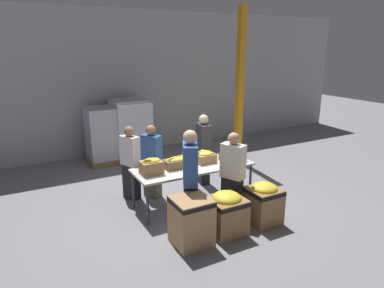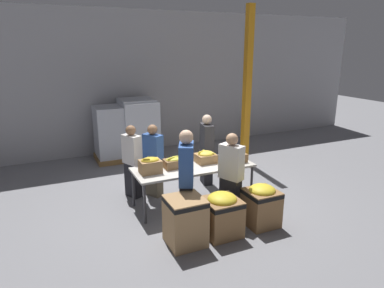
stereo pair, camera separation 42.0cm
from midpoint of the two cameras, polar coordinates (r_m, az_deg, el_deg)
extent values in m
plane|color=gray|center=(6.92, -1.55, -9.84)|extent=(30.00, 30.00, 0.00)
cube|color=#A8A8AD|center=(10.07, -12.30, 9.87)|extent=(16.00, 0.08, 4.00)
cube|color=beige|center=(6.62, -1.60, -3.87)|extent=(2.33, 0.87, 0.04)
cylinder|color=#38383D|center=(6.06, -9.43, -10.08)|extent=(0.05, 0.05, 0.74)
cylinder|color=#38383D|center=(7.01, 7.98, -6.31)|extent=(0.05, 0.05, 0.74)
cylinder|color=#38383D|center=(6.72, -11.57, -7.51)|extent=(0.05, 0.05, 0.74)
cylinder|color=#38383D|center=(7.58, 4.62, -4.45)|extent=(0.05, 0.05, 0.74)
cube|color=#A37A4C|center=(6.25, -8.70, -3.92)|extent=(0.38, 0.30, 0.24)
ellipsoid|color=gold|center=(6.21, -8.75, -2.84)|extent=(0.33, 0.24, 0.10)
ellipsoid|color=gold|center=(6.13, -9.38, -2.67)|extent=(0.15, 0.11, 0.05)
ellipsoid|color=gold|center=(6.22, -8.78, -2.53)|extent=(0.10, 0.18, 0.06)
cube|color=olive|center=(6.51, -4.38, -3.28)|extent=(0.49, 0.26, 0.17)
ellipsoid|color=gold|center=(6.49, -4.40, -2.55)|extent=(0.44, 0.23, 0.07)
ellipsoid|color=gold|center=(6.53, -4.10, -2.16)|extent=(0.20, 0.09, 0.06)
ellipsoid|color=gold|center=(6.50, -4.72, -2.22)|extent=(0.19, 0.06, 0.04)
ellipsoid|color=gold|center=(6.41, -5.26, -2.47)|extent=(0.22, 0.11, 0.04)
ellipsoid|color=gold|center=(6.59, -3.47, -2.02)|extent=(0.09, 0.16, 0.05)
cube|color=#A37A4C|center=(6.81, 0.37, -2.34)|extent=(0.38, 0.33, 0.17)
ellipsoid|color=yellow|center=(6.78, 0.38, -1.59)|extent=(0.31, 0.31, 0.11)
ellipsoid|color=yellow|center=(6.74, -0.17, -1.49)|extent=(0.13, 0.18, 0.04)
ellipsoid|color=yellow|center=(6.76, 1.27, -1.47)|extent=(0.17, 0.20, 0.06)
ellipsoid|color=yellow|center=(6.75, -0.31, -1.29)|extent=(0.20, 0.11, 0.05)
ellipsoid|color=yellow|center=(6.87, 0.19, -1.16)|extent=(0.05, 0.19, 0.04)
cube|color=olive|center=(6.91, 5.04, -2.14)|extent=(0.46, 0.32, 0.17)
ellipsoid|color=yellow|center=(6.88, 5.05, -1.44)|extent=(0.39, 0.29, 0.08)
ellipsoid|color=yellow|center=(6.87, 3.89, -1.19)|extent=(0.20, 0.05, 0.04)
ellipsoid|color=yellow|center=(6.81, 5.30, -1.50)|extent=(0.20, 0.13, 0.06)
ellipsoid|color=yellow|center=(6.87, 5.08, -1.33)|extent=(0.08, 0.15, 0.05)
ellipsoid|color=yellow|center=(6.93, 4.60, -1.16)|extent=(0.18, 0.17, 0.04)
cube|color=black|center=(7.74, 0.31, -3.91)|extent=(0.26, 0.39, 0.75)
cube|color=#333338|center=(7.54, 0.32, 1.01)|extent=(0.29, 0.46, 0.62)
sphere|color=beige|center=(7.44, 0.33, 4.12)|extent=(0.21, 0.21, 0.21)
cube|color=black|center=(5.89, -2.38, -10.27)|extent=(0.36, 0.45, 0.82)
cube|color=#2D5199|center=(5.59, -2.47, -3.37)|extent=(0.41, 0.52, 0.68)
sphere|color=#DBAD89|center=(5.46, -2.52, 1.14)|extent=(0.23, 0.23, 0.23)
cube|color=black|center=(7.15, -11.73, -6.15)|extent=(0.31, 0.39, 0.72)
cube|color=silver|center=(6.93, -12.03, -1.12)|extent=(0.35, 0.45, 0.59)
sphere|color=#896042|center=(6.83, -12.22, 2.07)|extent=(0.20, 0.20, 0.20)
cube|color=black|center=(6.31, 4.73, -8.76)|extent=(0.33, 0.41, 0.75)
cube|color=silver|center=(6.06, 4.88, -2.89)|extent=(0.37, 0.47, 0.62)
sphere|color=tan|center=(5.94, 4.97, 0.91)|extent=(0.21, 0.21, 0.21)
cube|color=#6B604C|center=(7.15, -8.29, -5.96)|extent=(0.33, 0.39, 0.72)
cube|color=#2D5199|center=(6.93, -8.50, -0.93)|extent=(0.37, 0.45, 0.59)
sphere|color=#896042|center=(6.83, -8.64, 2.27)|extent=(0.20, 0.20, 0.20)
cube|color=tan|center=(5.46, -2.37, -12.78)|extent=(0.57, 0.57, 0.77)
cube|color=black|center=(5.31, -2.41, -9.64)|extent=(0.57, 0.57, 0.07)
cube|color=olive|center=(5.78, 3.60, -11.92)|extent=(0.56, 0.56, 0.63)
cube|color=black|center=(5.66, 3.65, -9.61)|extent=(0.57, 0.57, 0.07)
ellipsoid|color=yellow|center=(5.63, 3.66, -9.01)|extent=(0.48, 0.48, 0.20)
cube|color=olive|center=(6.18, 9.87, -10.10)|extent=(0.53, 0.53, 0.64)
cube|color=black|center=(6.07, 9.99, -7.86)|extent=(0.53, 0.53, 0.07)
ellipsoid|color=yellow|center=(6.04, 10.02, -7.30)|extent=(0.45, 0.45, 0.19)
cube|color=orange|center=(8.96, 6.62, 9.41)|extent=(0.17, 0.17, 4.00)
cube|color=olive|center=(9.83, -11.38, -1.78)|extent=(0.99, 0.99, 0.13)
cube|color=#B2B7C1|center=(9.61, -11.64, 2.85)|extent=(0.91, 0.91, 1.50)
cube|color=olive|center=(9.61, -15.37, -2.46)|extent=(0.95, 0.95, 0.13)
cube|color=#B2B7C1|center=(9.41, -15.70, 1.83)|extent=(0.87, 0.87, 1.35)
cube|color=olive|center=(9.77, -11.14, -1.87)|extent=(1.03, 1.03, 0.13)
cube|color=silver|center=(9.57, -11.39, 2.61)|extent=(0.95, 0.95, 1.44)
camera|label=1|loc=(0.21, -91.86, -0.53)|focal=32.00mm
camera|label=2|loc=(0.21, 88.14, 0.53)|focal=32.00mm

